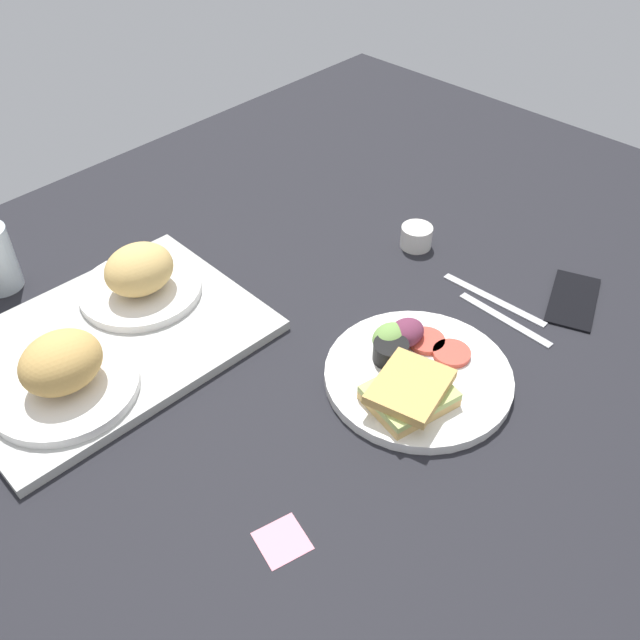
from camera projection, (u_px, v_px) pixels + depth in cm
name	position (u px, v px, depth cm)	size (l,w,h in cm)	color
ground_plane	(325.00, 362.00, 106.20)	(190.00, 150.00, 3.00)	black
serving_tray	(108.00, 342.00, 106.26)	(45.00, 33.00, 1.60)	#B2B2AD
bread_plate_near	(62.00, 372.00, 95.53)	(20.76, 20.76, 9.22)	white
bread_plate_far	(140.00, 277.00, 111.22)	(19.62, 19.62, 9.07)	white
plate_with_salad	(414.00, 373.00, 100.05)	(27.11, 27.11, 5.40)	white
espresso_cup	(416.00, 237.00, 125.01)	(5.60, 5.60, 4.00)	silver
fork	(505.00, 319.00, 111.04)	(17.00, 1.40, 0.50)	#B7B7BC
knife	(494.00, 299.00, 114.72)	(19.00, 1.40, 0.50)	#B7B7BC
cell_phone	(573.00, 299.00, 114.47)	(14.40, 7.20, 0.80)	black
sticky_note	(282.00, 541.00, 81.91)	(5.60, 5.60, 0.12)	pink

